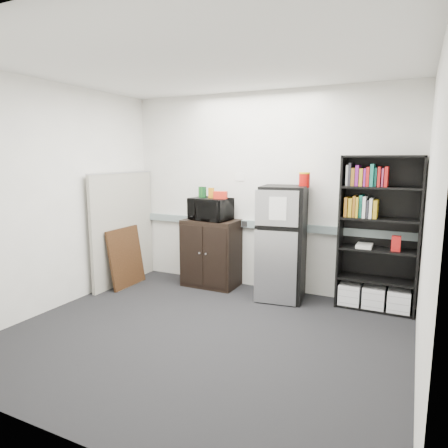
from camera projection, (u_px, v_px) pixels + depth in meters
name	position (u px, v px, depth m)	size (l,w,h in m)	color
floor	(203.00, 335.00, 4.15)	(4.00, 4.00, 0.00)	black
wall_back	(263.00, 192.00, 5.48)	(4.00, 0.02, 2.70)	white
wall_right	(429.00, 220.00, 3.07)	(0.02, 3.50, 2.70)	white
wall_left	(55.00, 198.00, 4.78)	(0.02, 3.50, 2.70)	white
ceiling	(200.00, 62.00, 3.70)	(4.00, 3.50, 0.02)	white
electrical_raceway	(262.00, 225.00, 5.53)	(3.92, 0.05, 0.10)	gray
wall_note	(240.00, 177.00, 5.59)	(0.14, 0.00, 0.10)	white
bookshelf	(378.00, 235.00, 4.73)	(0.90, 0.34, 1.85)	black
cubicle_partition	(123.00, 228.00, 5.79)	(0.06, 1.30, 1.62)	gray
cabinet	(211.00, 253.00, 5.69)	(0.77, 0.51, 0.96)	black
microwave	(210.00, 209.00, 5.58)	(0.56, 0.38, 0.31)	black
snack_box_a	(201.00, 192.00, 5.64)	(0.07, 0.05, 0.15)	#1A5B1F
snack_box_b	(203.00, 192.00, 5.62)	(0.07, 0.05, 0.15)	#0D3B17
snack_box_c	(211.00, 193.00, 5.57)	(0.07, 0.05, 0.14)	#C57B12
snack_bag	(220.00, 195.00, 5.46)	(0.18, 0.10, 0.10)	red
refrigerator	(283.00, 243.00, 5.12)	(0.62, 0.65, 1.47)	black
coffee_can	(304.00, 178.00, 5.00)	(0.14, 0.14, 0.19)	#AC0B07
framed_poster	(126.00, 257.00, 5.69)	(0.16, 0.65, 0.84)	black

